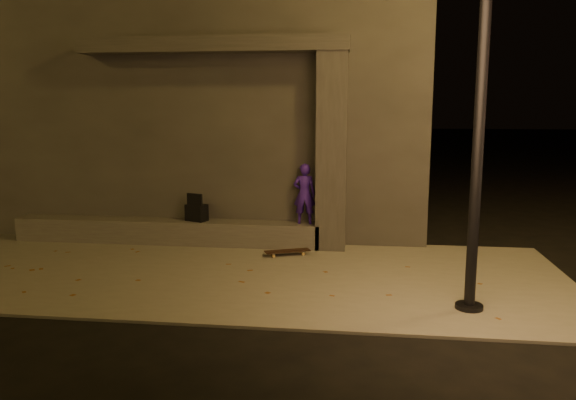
# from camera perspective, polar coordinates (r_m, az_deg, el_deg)

# --- Properties ---
(ground) EXTENTS (120.00, 120.00, 0.00)m
(ground) POSITION_cam_1_polar(r_m,az_deg,el_deg) (7.42, -10.83, -11.85)
(ground) COLOR black
(ground) RESTS_ON ground
(sidewalk) EXTENTS (11.00, 4.40, 0.04)m
(sidewalk) POSITION_cam_1_polar(r_m,az_deg,el_deg) (9.23, -6.95, -7.30)
(sidewalk) COLOR slate
(sidewalk) RESTS_ON ground
(building) EXTENTS (9.00, 5.10, 5.22)m
(building) POSITION_cam_1_polar(r_m,az_deg,el_deg) (13.43, -6.60, 9.19)
(building) COLOR #393734
(building) RESTS_ON ground
(ledge) EXTENTS (6.00, 0.55, 0.45)m
(ledge) POSITION_cam_1_polar(r_m,az_deg,el_deg) (11.22, -12.23, -3.11)
(ledge) COLOR #4F4C48
(ledge) RESTS_ON sidewalk
(column) EXTENTS (0.55, 0.55, 3.60)m
(column) POSITION_cam_1_polar(r_m,az_deg,el_deg) (10.35, 4.46, 4.85)
(column) COLOR #393734
(column) RESTS_ON sidewalk
(canopy) EXTENTS (5.00, 0.70, 0.28)m
(canopy) POSITION_cam_1_polar(r_m,az_deg,el_deg) (10.75, -7.61, 15.33)
(canopy) COLOR #393734
(canopy) RESTS_ON column
(skateboarder) EXTENTS (0.43, 0.30, 1.14)m
(skateboarder) POSITION_cam_1_polar(r_m,az_deg,el_deg) (10.48, 1.67, 0.63)
(skateboarder) COLOR #341799
(skateboarder) RESTS_ON ledge
(backpack) EXTENTS (0.45, 0.38, 0.55)m
(backpack) POSITION_cam_1_polar(r_m,az_deg,el_deg) (10.94, -9.27, -1.13)
(backpack) COLOR black
(backpack) RESTS_ON ledge
(skateboard) EXTENTS (0.83, 0.51, 0.09)m
(skateboard) POSITION_cam_1_polar(r_m,az_deg,el_deg) (10.07, -0.07, -5.24)
(skateboard) COLOR black
(skateboard) RESTS_ON sidewalk
(street_lamp_0) EXTENTS (0.36, 0.36, 6.90)m
(street_lamp_0) POSITION_cam_1_polar(r_m,az_deg,el_deg) (7.56, 19.50, 18.48)
(street_lamp_0) COLOR black
(street_lamp_0) RESTS_ON ground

